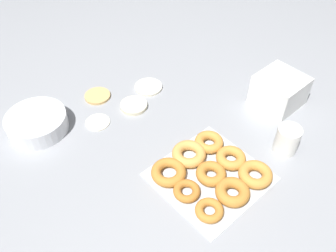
% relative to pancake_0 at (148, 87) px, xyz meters
% --- Properties ---
extents(ground_plane, '(3.00, 3.00, 0.00)m').
position_rel_pancake_0_xyz_m(ground_plane, '(-0.09, -0.14, -0.01)').
color(ground_plane, gray).
extents(pancake_0, '(0.11, 0.11, 0.01)m').
position_rel_pancake_0_xyz_m(pancake_0, '(0.00, 0.00, 0.00)').
color(pancake_0, silver).
rests_on(pancake_0, ground_plane).
extents(pancake_1, '(0.09, 0.09, 0.01)m').
position_rel_pancake_0_xyz_m(pancake_1, '(-0.26, -0.03, -0.00)').
color(pancake_1, silver).
rests_on(pancake_1, ground_plane).
extents(pancake_2, '(0.10, 0.10, 0.01)m').
position_rel_pancake_0_xyz_m(pancake_2, '(-0.18, 0.09, 0.00)').
color(pancake_2, tan).
rests_on(pancake_2, ground_plane).
extents(pancake_3, '(0.10, 0.10, 0.01)m').
position_rel_pancake_0_xyz_m(pancake_3, '(-0.11, -0.05, 0.00)').
color(pancake_3, beige).
rests_on(pancake_3, ground_plane).
extents(donut_tray, '(0.31, 0.30, 0.04)m').
position_rel_pancake_0_xyz_m(donut_tray, '(-0.13, -0.46, 0.01)').
color(donut_tray, silver).
rests_on(donut_tray, ground_plane).
extents(batter_bowl, '(0.21, 0.21, 0.06)m').
position_rel_pancake_0_xyz_m(batter_bowl, '(-0.43, 0.08, 0.03)').
color(batter_bowl, white).
rests_on(batter_bowl, ground_plane).
extents(container_stack, '(0.16, 0.16, 0.12)m').
position_rel_pancake_0_xyz_m(container_stack, '(0.31, -0.39, 0.05)').
color(container_stack, white).
rests_on(container_stack, ground_plane).
extents(paper_cup, '(0.08, 0.08, 0.09)m').
position_rel_pancake_0_xyz_m(paper_cup, '(0.13, -0.55, 0.04)').
color(paper_cup, white).
rests_on(paper_cup, ground_plane).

